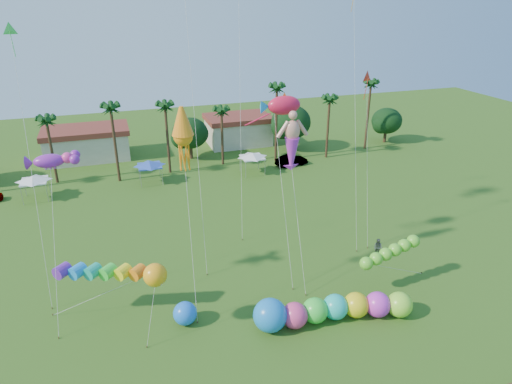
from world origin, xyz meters
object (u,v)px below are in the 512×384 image
object	(u,v)px
spectator_b	(378,248)
blue_ball	(185,313)
caterpillar_inflatable	(328,310)
car_b	(291,160)

from	to	relation	value
spectator_b	blue_ball	xyz separation A→B (m)	(-19.44, -4.00, 0.02)
blue_ball	caterpillar_inflatable	bearing A→B (deg)	-16.96
spectator_b	blue_ball	world-z (taller)	blue_ball
blue_ball	spectator_b	bearing A→B (deg)	11.63
spectator_b	caterpillar_inflatable	bearing A→B (deg)	-79.86
caterpillar_inflatable	blue_ball	xyz separation A→B (m)	(-10.48, 3.20, -0.17)
caterpillar_inflatable	blue_ball	bearing A→B (deg)	171.23
car_b	blue_ball	world-z (taller)	blue_ball
car_b	caterpillar_inflatable	bearing A→B (deg)	153.81
car_b	caterpillar_inflatable	xyz separation A→B (m)	(-10.62, -33.22, 0.30)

